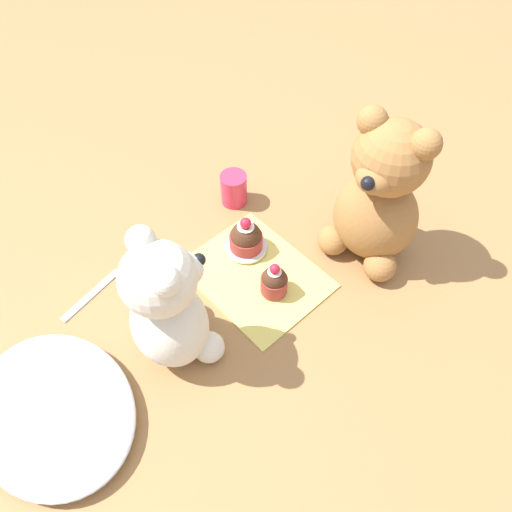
# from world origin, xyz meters

# --- Properties ---
(ground_plane) EXTENTS (4.00, 4.00, 0.00)m
(ground_plane) POSITION_xyz_m (0.00, 0.00, 0.00)
(ground_plane) COLOR #9E7042
(knitted_placemat) EXTENTS (0.22, 0.18, 0.01)m
(knitted_placemat) POSITION_xyz_m (0.00, 0.00, 0.00)
(knitted_placemat) COLOR #E0D166
(knitted_placemat) RESTS_ON ground_plane
(tulle_cloth) EXTENTS (0.26, 0.21, 0.04)m
(tulle_cloth) POSITION_xyz_m (0.01, 0.37, 0.02)
(tulle_cloth) COLOR silver
(tulle_cloth) RESTS_ON ground_plane
(teddy_bear_cream) EXTENTS (0.14, 0.13, 0.24)m
(teddy_bear_cream) POSITION_xyz_m (-0.01, 0.18, 0.11)
(teddy_bear_cream) COLOR silver
(teddy_bear_cream) RESTS_ON ground_plane
(teddy_bear_tan) EXTENTS (0.16, 0.15, 0.27)m
(teddy_bear_tan) POSITION_xyz_m (-0.09, -0.18, 0.13)
(teddy_bear_tan) COLOR #A3703D
(teddy_bear_tan) RESTS_ON ground_plane
(cupcake_near_cream_bear) EXTENTS (0.04, 0.04, 0.07)m
(cupcake_near_cream_bear) POSITION_xyz_m (-0.04, 0.00, 0.03)
(cupcake_near_cream_bear) COLOR #993333
(cupcake_near_cream_bear) RESTS_ON knitted_placemat
(saucer_plate) EXTENTS (0.07, 0.07, 0.01)m
(saucer_plate) POSITION_xyz_m (0.05, -0.03, 0.01)
(saucer_plate) COLOR silver
(saucer_plate) RESTS_ON knitted_placemat
(cupcake_near_tan_bear) EXTENTS (0.06, 0.06, 0.07)m
(cupcake_near_tan_bear) POSITION_xyz_m (0.05, -0.03, 0.03)
(cupcake_near_tan_bear) COLOR #993333
(cupcake_near_tan_bear) RESTS_ON saucer_plate
(juice_glass) EXTENTS (0.05, 0.05, 0.06)m
(juice_glass) POSITION_xyz_m (0.16, -0.09, 0.03)
(juice_glass) COLOR #DB3356
(juice_glass) RESTS_ON ground_plane
(teaspoon) EXTENTS (0.04, 0.12, 0.01)m
(teaspoon) POSITION_xyz_m (0.16, 0.23, 0.00)
(teaspoon) COLOR silver
(teaspoon) RESTS_ON ground_plane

